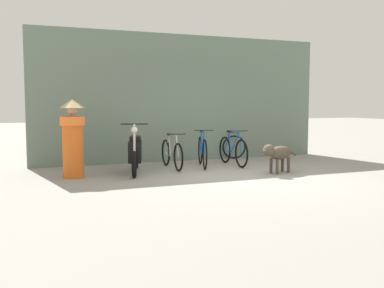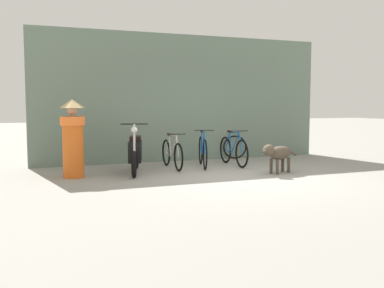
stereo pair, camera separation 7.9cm
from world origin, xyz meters
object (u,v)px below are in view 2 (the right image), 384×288
Objects in this scene: bicycle_0 at (172,154)px; person_in_robes at (73,136)px; bicycle_2 at (233,151)px; motorcycle at (135,153)px; bicycle_1 at (203,151)px; stray_dog at (278,153)px; spare_tire_left at (235,147)px.

person_in_robes reaches higher than bicycle_0.
bicycle_2 is 0.88× the size of motorcycle.
bicycle_1 is at bearing -89.50° from bicycle_2.
bicycle_1 reaches higher than stray_dog.
bicycle_1 is 0.99× the size of person_in_robes.
bicycle_2 is at bearing 113.20° from motorcycle.
bicycle_2 is (0.82, -0.03, -0.02)m from bicycle_1.
person_in_robes is (-4.27, 1.13, 0.41)m from stray_dog.
bicycle_1 is 0.86× the size of motorcycle.
stray_dog is at bearing 52.54° from bicycle_1.
bicycle_0 is 1.47× the size of stray_dog.
stray_dog reaches higher than spare_tire_left.
bicycle_0 is at bearing 126.94° from motorcycle.
bicycle_2 is at bearing 90.10° from bicycle_0.
bicycle_0 is 1.60m from bicycle_2.
stray_dog is 2.74m from spare_tire_left.
bicycle_1 is 1.86m from spare_tire_left.
person_in_robes is 2.49× the size of spare_tire_left.
person_in_robes is at bearing -81.33° from bicycle_2.
stray_dog is at bearing -97.16° from spare_tire_left.
motorcycle is at bearing -43.85° from stray_dog.
motorcycle is at bearing 144.86° from person_in_robes.
bicycle_0 is at bearing -154.24° from spare_tire_left.
stray_dog is at bearing 13.82° from bicycle_2.
bicycle_1 is at bearing -74.68° from stray_dog.
bicycle_1 is 1.80m from motorcycle.
person_in_robes is 4.90m from spare_tire_left.
bicycle_0 is 2.57× the size of spare_tire_left.
bicycle_1 is 0.82m from bicycle_2.
motorcycle reaches higher than bicycle_0.
spare_tire_left is (0.65, 1.16, -0.04)m from bicycle_2.
stray_dog is (1.13, -1.58, 0.07)m from bicycle_1.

